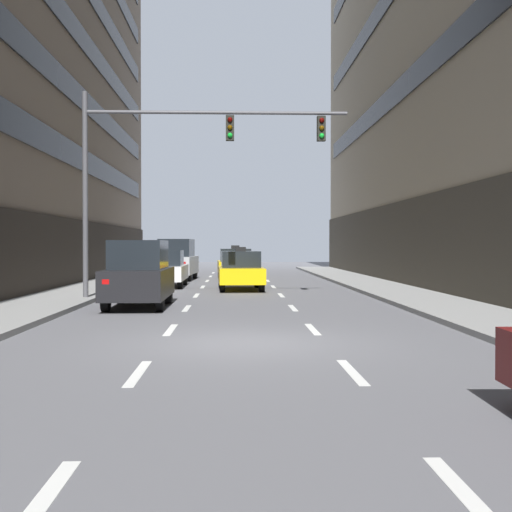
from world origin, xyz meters
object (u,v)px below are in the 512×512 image
Objects in this scene: traffic_signal_0 at (174,154)px; car_driving_2 at (177,260)px; car_driving_0 at (139,274)px; taxi_driving_4 at (235,264)px; taxi_driving_3 at (240,271)px; car_driving_1 at (165,269)px.

car_driving_2 is at bearing 94.67° from traffic_signal_0.
car_driving_0 is at bearing -110.94° from traffic_signal_0.
car_driving_0 is 0.92× the size of taxi_driving_4.
car_driving_0 is 0.95× the size of taxi_driving_3.
taxi_driving_3 is 0.49× the size of traffic_signal_0.
traffic_signal_0 is at bearing -112.70° from taxi_driving_3.
taxi_driving_4 is 0.51× the size of traffic_signal_0.
car_driving_1 is 5.89m from car_driving_2.
car_driving_1 is 0.95× the size of car_driving_2.
taxi_driving_4 reaches higher than taxi_driving_3.
car_driving_0 is at bearing -89.20° from car_driving_2.
car_driving_1 is at bearing 148.93° from taxi_driving_3.
traffic_signal_0 reaches higher than taxi_driving_4.
car_driving_0 is at bearing -112.19° from taxi_driving_3.
taxi_driving_3 is at bearing 67.81° from car_driving_0.
taxi_driving_3 is at bearing -67.03° from car_driving_2.
taxi_driving_4 is (3.15, 0.69, -0.27)m from car_driving_2.
car_driving_2 is 8.62m from taxi_driving_3.
car_driving_2 is 3.24m from taxi_driving_4.
taxi_driving_3 reaches higher than car_driving_1.
traffic_signal_0 is (-2.06, -14.06, 4.12)m from taxi_driving_4.
taxi_driving_3 is at bearing -88.58° from taxi_driving_4.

